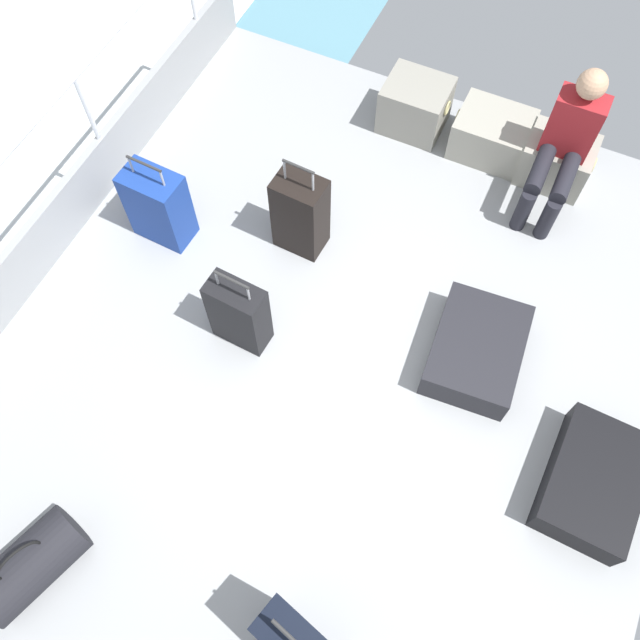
{
  "coord_description": "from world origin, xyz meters",
  "views": [
    {
      "loc": [
        0.69,
        -1.69,
        4.11
      ],
      "look_at": [
        -0.16,
        0.13,
        0.25
      ],
      "focal_mm": 37.82,
      "sensor_mm": 36.0,
      "label": 1
    }
  ],
  "objects_px": {
    "cargo_crate_1": "(492,135)",
    "suitcase_4": "(476,350)",
    "suitcase_3": "(300,214)",
    "duffel_bag": "(31,565)",
    "cargo_crate_2": "(556,160)",
    "suitcase_2": "(593,482)",
    "passenger_seated": "(566,143)",
    "suitcase_5": "(239,314)",
    "cargo_crate_0": "(415,106)",
    "suitcase_1": "(158,206)"
  },
  "relations": [
    {
      "from": "cargo_crate_0",
      "to": "passenger_seated",
      "type": "relative_size",
      "value": 0.49
    },
    {
      "from": "cargo_crate_1",
      "to": "suitcase_1",
      "type": "bearing_deg",
      "value": -137.28
    },
    {
      "from": "suitcase_5",
      "to": "duffel_bag",
      "type": "relative_size",
      "value": 1.09
    },
    {
      "from": "cargo_crate_1",
      "to": "duffel_bag",
      "type": "distance_m",
      "value": 4.3
    },
    {
      "from": "cargo_crate_2",
      "to": "suitcase_4",
      "type": "relative_size",
      "value": 0.67
    },
    {
      "from": "cargo_crate_1",
      "to": "suitcase_2",
      "type": "bearing_deg",
      "value": -58.46
    },
    {
      "from": "suitcase_2",
      "to": "suitcase_4",
      "type": "bearing_deg",
      "value": 150.04
    },
    {
      "from": "cargo_crate_1",
      "to": "suitcase_4",
      "type": "bearing_deg",
      "value": -74.39
    },
    {
      "from": "passenger_seated",
      "to": "suitcase_1",
      "type": "distance_m",
      "value": 2.86
    },
    {
      "from": "passenger_seated",
      "to": "suitcase_5",
      "type": "height_order",
      "value": "passenger_seated"
    },
    {
      "from": "cargo_crate_1",
      "to": "cargo_crate_0",
      "type": "bearing_deg",
      "value": 180.0
    },
    {
      "from": "passenger_seated",
      "to": "suitcase_1",
      "type": "height_order",
      "value": "passenger_seated"
    },
    {
      "from": "suitcase_4",
      "to": "suitcase_5",
      "type": "relative_size",
      "value": 1.1
    },
    {
      "from": "suitcase_5",
      "to": "suitcase_1",
      "type": "bearing_deg",
      "value": 150.75
    },
    {
      "from": "cargo_crate_2",
      "to": "duffel_bag",
      "type": "xyz_separation_m",
      "value": [
        -1.85,
        -4.04,
        -0.02
      ]
    },
    {
      "from": "suitcase_1",
      "to": "suitcase_3",
      "type": "xyz_separation_m",
      "value": [
        0.94,
        0.34,
        0.03
      ]
    },
    {
      "from": "cargo_crate_1",
      "to": "suitcase_4",
      "type": "relative_size",
      "value": 0.75
    },
    {
      "from": "passenger_seated",
      "to": "cargo_crate_0",
      "type": "bearing_deg",
      "value": 168.77
    },
    {
      "from": "cargo_crate_2",
      "to": "suitcase_2",
      "type": "height_order",
      "value": "cargo_crate_2"
    },
    {
      "from": "cargo_crate_1",
      "to": "suitcase_2",
      "type": "distance_m",
      "value": 2.69
    },
    {
      "from": "suitcase_2",
      "to": "duffel_bag",
      "type": "distance_m",
      "value": 3.27
    },
    {
      "from": "suitcase_5",
      "to": "duffel_bag",
      "type": "xyz_separation_m",
      "value": [
        -0.34,
        -1.83,
        -0.13
      ]
    },
    {
      "from": "suitcase_3",
      "to": "duffel_bag",
      "type": "height_order",
      "value": "suitcase_3"
    },
    {
      "from": "passenger_seated",
      "to": "suitcase_4",
      "type": "height_order",
      "value": "passenger_seated"
    },
    {
      "from": "cargo_crate_1",
      "to": "suitcase_4",
      "type": "distance_m",
      "value": 1.83
    },
    {
      "from": "passenger_seated",
      "to": "duffel_bag",
      "type": "distance_m",
      "value": 4.3
    },
    {
      "from": "cargo_crate_0",
      "to": "duffel_bag",
      "type": "height_order",
      "value": "duffel_bag"
    },
    {
      "from": "suitcase_5",
      "to": "cargo_crate_2",
      "type": "bearing_deg",
      "value": 55.75
    },
    {
      "from": "suitcase_1",
      "to": "suitcase_2",
      "type": "bearing_deg",
      "value": -9.36
    },
    {
      "from": "suitcase_1",
      "to": "suitcase_3",
      "type": "bearing_deg",
      "value": 20.0
    },
    {
      "from": "suitcase_3",
      "to": "duffel_bag",
      "type": "distance_m",
      "value": 2.72
    },
    {
      "from": "duffel_bag",
      "to": "cargo_crate_1",
      "type": "bearing_deg",
      "value": 72.08
    },
    {
      "from": "cargo_crate_1",
      "to": "suitcase_1",
      "type": "distance_m",
      "value": 2.58
    },
    {
      "from": "cargo_crate_2",
      "to": "passenger_seated",
      "type": "bearing_deg",
      "value": -90.0
    },
    {
      "from": "cargo_crate_2",
      "to": "suitcase_5",
      "type": "bearing_deg",
      "value": -124.25
    },
    {
      "from": "cargo_crate_0",
      "to": "cargo_crate_1",
      "type": "distance_m",
      "value": 0.64
    },
    {
      "from": "cargo_crate_0",
      "to": "suitcase_4",
      "type": "distance_m",
      "value": 2.1
    },
    {
      "from": "cargo_crate_0",
      "to": "suitcase_5",
      "type": "bearing_deg",
      "value": -98.64
    },
    {
      "from": "cargo_crate_2",
      "to": "suitcase_5",
      "type": "relative_size",
      "value": 0.73
    },
    {
      "from": "suitcase_2",
      "to": "suitcase_5",
      "type": "relative_size",
      "value": 1.09
    },
    {
      "from": "suitcase_2",
      "to": "duffel_bag",
      "type": "height_order",
      "value": "duffel_bag"
    },
    {
      "from": "cargo_crate_1",
      "to": "suitcase_2",
      "type": "xyz_separation_m",
      "value": [
        1.41,
        -2.29,
        -0.05
      ]
    },
    {
      "from": "suitcase_3",
      "to": "suitcase_4",
      "type": "bearing_deg",
      "value": -13.97
    },
    {
      "from": "duffel_bag",
      "to": "cargo_crate_2",
      "type": "bearing_deg",
      "value": 65.43
    },
    {
      "from": "cargo_crate_0",
      "to": "suitcase_2",
      "type": "height_order",
      "value": "cargo_crate_0"
    },
    {
      "from": "cargo_crate_2",
      "to": "suitcase_1",
      "type": "relative_size",
      "value": 0.7
    },
    {
      "from": "passenger_seated",
      "to": "suitcase_5",
      "type": "distance_m",
      "value": 2.54
    },
    {
      "from": "suitcase_4",
      "to": "cargo_crate_1",
      "type": "bearing_deg",
      "value": 105.61
    },
    {
      "from": "suitcase_3",
      "to": "suitcase_5",
      "type": "xyz_separation_m",
      "value": [
        -0.03,
        -0.85,
        -0.03
      ]
    },
    {
      "from": "cargo_crate_1",
      "to": "duffel_bag",
      "type": "relative_size",
      "value": 0.89
    }
  ]
}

